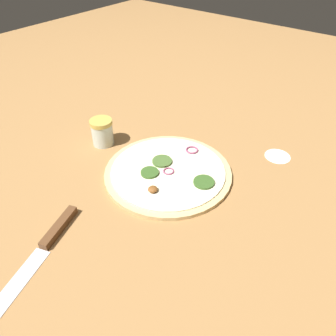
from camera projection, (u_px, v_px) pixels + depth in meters
ground_plane at (168, 174)px, 0.88m from camera, size 3.00×3.00×0.00m
pizza at (168, 172)px, 0.87m from camera, size 0.34×0.34×0.03m
knife at (44, 247)px, 0.68m from camera, size 0.14×0.34×0.02m
spice_jar at (102, 132)px, 0.97m from camera, size 0.07×0.07×0.08m
flour_patch at (277, 156)px, 0.94m from camera, size 0.07×0.07×0.00m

